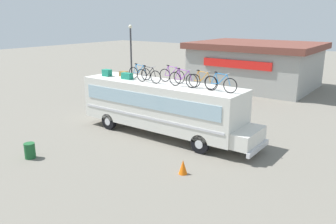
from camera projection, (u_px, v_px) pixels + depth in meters
name	position (u px, v px, depth m)	size (l,w,h in m)	color
ground_plane	(160.00, 134.00, 19.89)	(120.00, 120.00, 0.00)	slate
bus	(162.00, 105.00, 19.33)	(10.96, 2.60, 3.05)	silver
luggage_bag_1	(107.00, 73.00, 21.10)	(0.53, 0.38, 0.41)	#1E7F66
luggage_bag_2	(124.00, 74.00, 21.09)	(0.48, 0.36, 0.30)	olive
luggage_bag_3	(127.00, 76.00, 20.08)	(0.67, 0.34, 0.37)	#1E7F66
rooftop_bicycle_1	(140.00, 73.00, 19.94)	(1.65, 0.44, 0.92)	black
rooftop_bicycle_2	(148.00, 76.00, 18.97)	(1.73, 0.44, 0.96)	black
rooftop_bicycle_3	(172.00, 75.00, 18.95)	(1.72, 0.44, 0.97)	black
rooftop_bicycle_4	(183.00, 79.00, 17.79)	(1.79, 0.44, 0.98)	black
rooftop_bicycle_5	(202.00, 81.00, 17.39)	(1.67, 0.44, 0.94)	black
rooftop_bicycle_6	(220.00, 84.00, 16.60)	(1.77, 0.44, 0.98)	black
roadside_building	(255.00, 64.00, 32.99)	(11.47, 9.19, 4.26)	#9E9E99
trash_bin	(30.00, 151.00, 16.39)	(0.51, 0.51, 0.76)	#1E592D
traffic_cone	(183.00, 167.00, 14.73)	(0.39, 0.39, 0.65)	orange
street_lamp	(131.00, 57.00, 28.01)	(0.29, 0.29, 6.00)	#38383D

